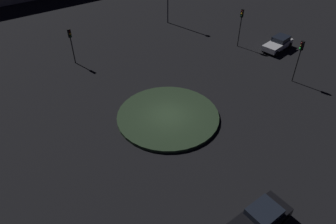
{
  "coord_description": "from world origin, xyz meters",
  "views": [
    {
      "loc": [
        12.89,
        -16.28,
        16.85
      ],
      "look_at": [
        0.0,
        0.0,
        0.58
      ],
      "focal_mm": 33.13,
      "sensor_mm": 36.0,
      "label": 1
    }
  ],
  "objects_px": {
    "car_silver": "(278,43)",
    "traffic_light_west": "(71,39)",
    "car_black": "(259,219)",
    "traffic_light_north": "(241,21)",
    "traffic_light_northeast": "(300,53)"
  },
  "relations": [
    {
      "from": "car_silver",
      "to": "traffic_light_west",
      "type": "distance_m",
      "value": 23.57
    },
    {
      "from": "traffic_light_west",
      "to": "car_silver",
      "type": "bearing_deg",
      "value": 51.31
    },
    {
      "from": "car_silver",
      "to": "traffic_light_west",
      "type": "bearing_deg",
      "value": -36.39
    },
    {
      "from": "car_black",
      "to": "traffic_light_north",
      "type": "xyz_separation_m",
      "value": [
        -12.55,
        20.76,
        2.51
      ]
    },
    {
      "from": "traffic_light_north",
      "to": "traffic_light_west",
      "type": "relative_size",
      "value": 1.15
    },
    {
      "from": "traffic_light_west",
      "to": "car_black",
      "type": "bearing_deg",
      "value": -8.92
    },
    {
      "from": "car_black",
      "to": "traffic_light_west",
      "type": "distance_m",
      "value": 25.37
    },
    {
      "from": "traffic_light_north",
      "to": "traffic_light_west",
      "type": "xyz_separation_m",
      "value": [
        -12.03,
        -14.82,
        -0.39
      ]
    },
    {
      "from": "traffic_light_northeast",
      "to": "car_black",
      "type": "bearing_deg",
      "value": 41.13
    },
    {
      "from": "car_silver",
      "to": "traffic_light_west",
      "type": "xyz_separation_m",
      "value": [
        -16.12,
        -17.07,
        2.05
      ]
    },
    {
      "from": "car_silver",
      "to": "traffic_light_west",
      "type": "height_order",
      "value": "traffic_light_west"
    },
    {
      "from": "car_silver",
      "to": "traffic_light_northeast",
      "type": "distance_m",
      "value": 7.5
    },
    {
      "from": "car_silver",
      "to": "traffic_light_north",
      "type": "relative_size",
      "value": 0.99
    },
    {
      "from": "traffic_light_northeast",
      "to": "traffic_light_west",
      "type": "relative_size",
      "value": 1.11
    },
    {
      "from": "car_black",
      "to": "traffic_light_northeast",
      "type": "distance_m",
      "value": 17.87
    }
  ]
}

